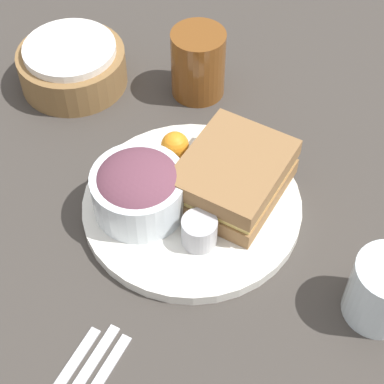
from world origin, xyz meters
name	(u,v)px	position (x,y,z in m)	size (l,w,h in m)	color
ground_plane	(192,209)	(0.00, 0.00, 0.00)	(4.00, 4.00, 0.00)	#3D3833
plate	(192,206)	(0.00, 0.00, 0.01)	(0.29, 0.29, 0.02)	white
sandwich	(233,176)	(0.05, -0.03, 0.05)	(0.17, 0.15, 0.06)	olive
salad_bowl	(139,188)	(-0.05, 0.04, 0.05)	(0.12, 0.12, 0.07)	white
dressing_cup	(199,231)	(-0.04, -0.05, 0.04)	(0.04, 0.04, 0.04)	#B7B7BC
orange_wedge	(175,145)	(0.04, 0.07, 0.04)	(0.04, 0.04, 0.04)	orange
drink_glass	(198,63)	(0.17, 0.16, 0.05)	(0.08, 0.08, 0.11)	brown
bread_basket	(72,65)	(0.05, 0.31, 0.03)	(0.16, 0.16, 0.07)	olive
water_glass	(383,290)	(0.04, -0.26, 0.04)	(0.08, 0.08, 0.09)	silver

